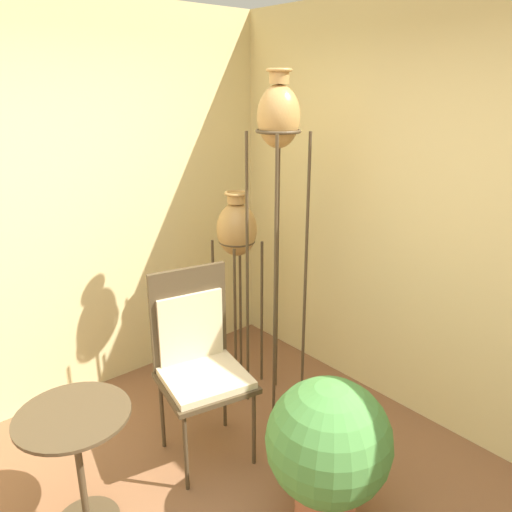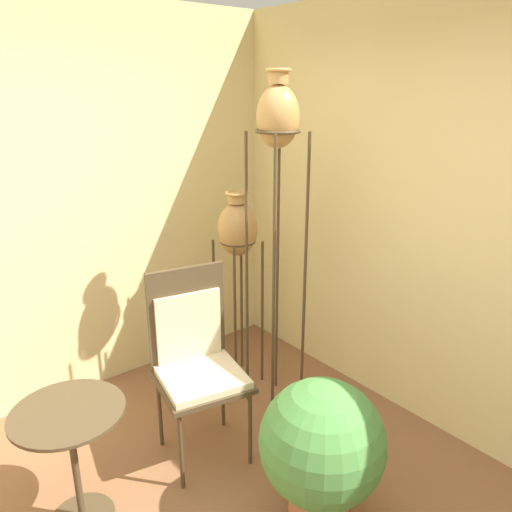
{
  "view_description": "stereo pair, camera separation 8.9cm",
  "coord_description": "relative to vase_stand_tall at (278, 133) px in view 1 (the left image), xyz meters",
  "views": [
    {
      "loc": [
        -0.83,
        -1.33,
        2.15
      ],
      "look_at": [
        1.26,
        1.09,
        1.05
      ],
      "focal_mm": 35.0,
      "sensor_mm": 36.0,
      "label": 1
    },
    {
      "loc": [
        -0.76,
        -1.39,
        2.15
      ],
      "look_at": [
        1.26,
        1.09,
        1.05
      ],
      "focal_mm": 35.0,
      "sensor_mm": 36.0,
      "label": 2
    }
  ],
  "objects": [
    {
      "name": "chair",
      "position": [
        -0.67,
        -0.05,
        -1.23
      ],
      "size": [
        0.58,
        0.56,
        1.15
      ],
      "rotation": [
        0.0,
        0.0,
        -0.21
      ],
      "color": "#473823",
      "rests_on": "ground_plane"
    },
    {
      "name": "wall_right",
      "position": [
        0.68,
        -0.9,
        -0.52
      ],
      "size": [
        0.06,
        7.83,
        2.7
      ],
      "color": "beige",
      "rests_on": "ground_plane"
    },
    {
      "name": "vase_stand_tall",
      "position": [
        0.0,
        0.0,
        0.0
      ],
      "size": [
        0.29,
        0.29,
        2.24
      ],
      "color": "#473823",
      "rests_on": "ground_plane"
    },
    {
      "name": "wall_back",
      "position": [
        -1.27,
        1.05,
        -0.52
      ],
      "size": [
        7.83,
        0.06,
        2.7
      ],
      "color": "beige",
      "rests_on": "ground_plane"
    },
    {
      "name": "side_table",
      "position": [
        -1.46,
        -0.15,
        -1.38
      ],
      "size": [
        0.55,
        0.55,
        0.67
      ],
      "color": "#473823",
      "rests_on": "ground_plane"
    },
    {
      "name": "vase_stand_medium",
      "position": [
        -0.02,
        0.39,
        -0.7
      ],
      "size": [
        0.28,
        0.28,
        1.46
      ],
      "color": "#473823",
      "rests_on": "ground_plane"
    },
    {
      "name": "potted_plant",
      "position": [
        -0.51,
        -0.93,
        -1.42
      ],
      "size": [
        0.63,
        0.63,
        0.81
      ],
      "color": "#B26647",
      "rests_on": "ground_plane"
    }
  ]
}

